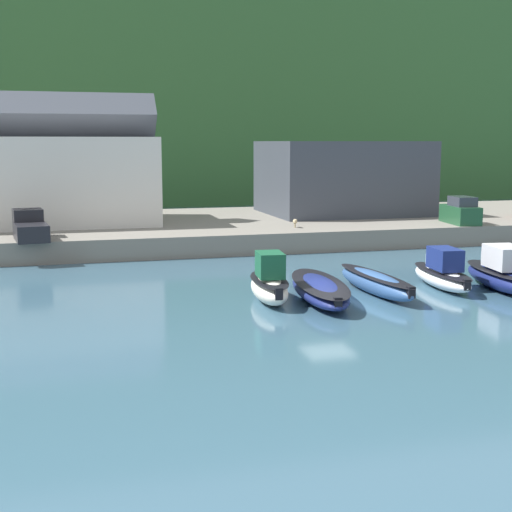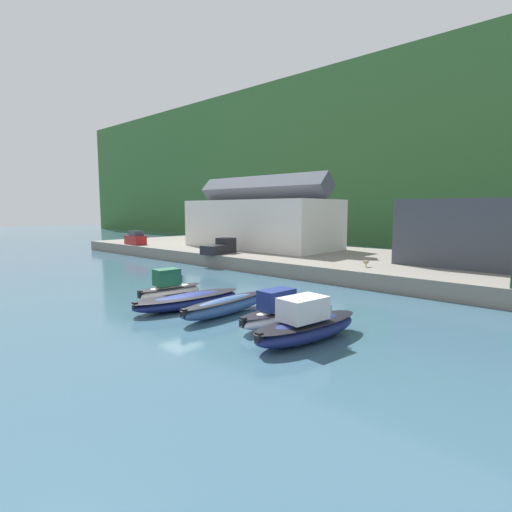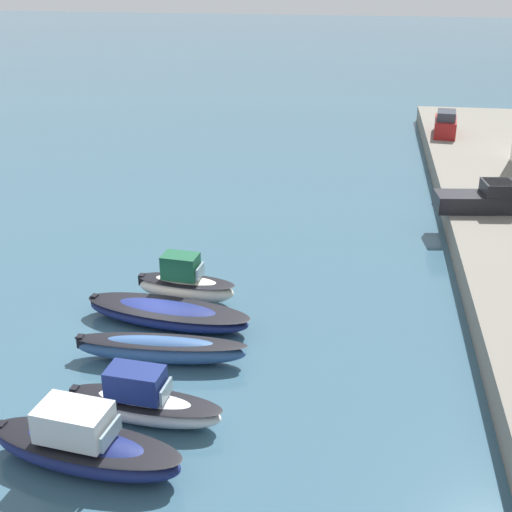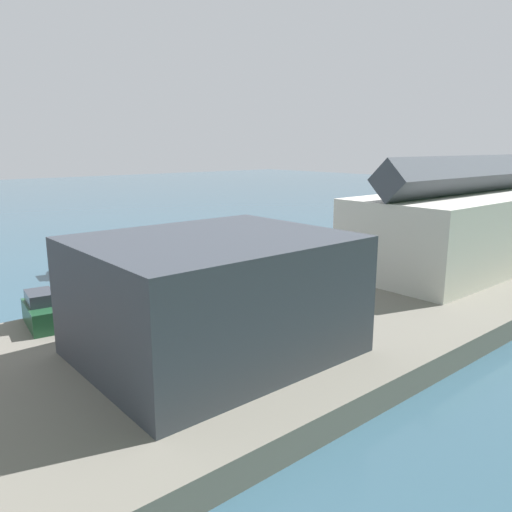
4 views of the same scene
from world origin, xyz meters
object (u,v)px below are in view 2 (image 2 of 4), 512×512
object	(u,v)px
moored_boat_2	(226,306)
moored_boat_4	(307,325)
parked_car_0	(135,239)
pickup_truck_0	(221,247)
dog_on_quay	(366,262)
moored_boat_0	(170,290)
moored_boat_3	(279,312)
moored_boat_1	(188,300)

from	to	relation	value
moored_boat_2	moored_boat_4	size ratio (longest dim) A/B	1.04
parked_car_0	pickup_truck_0	world-z (taller)	parked_car_0
moored_boat_2	dog_on_quay	world-z (taller)	dog_on_quay
moored_boat_2	moored_boat_0	bearing A→B (deg)	-179.86
moored_boat_3	dog_on_quay	xyz separation A→B (m)	(-2.89, 16.58, 1.16)
moored_boat_3	parked_car_0	xyz separation A→B (m)	(-41.17, 15.00, 1.62)
parked_car_0	moored_boat_1	bearing A→B (deg)	-110.04
moored_boat_2	pickup_truck_0	xyz separation A→B (m)	(-17.74, 15.89, 1.70)
moored_boat_0	moored_boat_2	world-z (taller)	moored_boat_0
moored_boat_1	pickup_truck_0	size ratio (longest dim) A/B	1.75
moored_boat_1	moored_boat_3	xyz separation A→B (m)	(7.50, 1.04, 0.25)
moored_boat_4	moored_boat_2	bearing A→B (deg)	-178.39
moored_boat_4	pickup_truck_0	xyz separation A→B (m)	(-24.79, 16.68, 1.45)
moored_boat_4	moored_boat_0	bearing A→B (deg)	-174.21
moored_boat_1	moored_boat_4	world-z (taller)	moored_boat_4
parked_car_0	dog_on_quay	xyz separation A→B (m)	(38.29, 1.59, -0.46)
pickup_truck_0	dog_on_quay	world-z (taller)	pickup_truck_0
moored_boat_1	parked_car_0	distance (m)	37.34
moored_boat_0	moored_boat_1	size ratio (longest dim) A/B	0.62
moored_boat_3	parked_car_0	distance (m)	43.85
moored_boat_0	moored_boat_2	distance (m)	5.90
moored_boat_0	dog_on_quay	size ratio (longest dim) A/B	6.05
moored_boat_0	moored_boat_4	world-z (taller)	moored_boat_0
moored_boat_1	pickup_truck_0	xyz separation A→B (m)	(-14.41, 16.45, 1.77)
moored_boat_0	parked_car_0	xyz separation A→B (m)	(-31.11, 15.76, 1.50)
moored_boat_2	dog_on_quay	distance (m)	17.16
parked_car_0	moored_boat_3	bearing A→B (deg)	-104.59
moored_boat_0	moored_boat_2	xyz separation A→B (m)	(5.88, 0.29, -0.30)
moored_boat_2	moored_boat_4	distance (m)	7.11
moored_boat_3	pickup_truck_0	size ratio (longest dim) A/B	1.30
parked_car_0	pickup_truck_0	size ratio (longest dim) A/B	0.88
pickup_truck_0	moored_boat_3	bearing A→B (deg)	-42.40
moored_boat_3	moored_boat_4	world-z (taller)	moored_boat_4
moored_boat_4	pickup_truck_0	size ratio (longest dim) A/B	1.52
moored_boat_4	pickup_truck_0	distance (m)	29.92
moored_boat_4	dog_on_quay	world-z (taller)	moored_boat_4
moored_boat_2	moored_boat_3	xyz separation A→B (m)	(4.18, 0.47, 0.18)
moored_boat_0	moored_boat_2	size ratio (longest dim) A/B	0.69
moored_boat_4	parked_car_0	bearing A→B (deg)	167.72
parked_car_0	dog_on_quay	distance (m)	38.32
moored_boat_0	moored_boat_1	world-z (taller)	moored_boat_0
moored_boat_2	moored_boat_4	bearing A→B (deg)	-9.08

